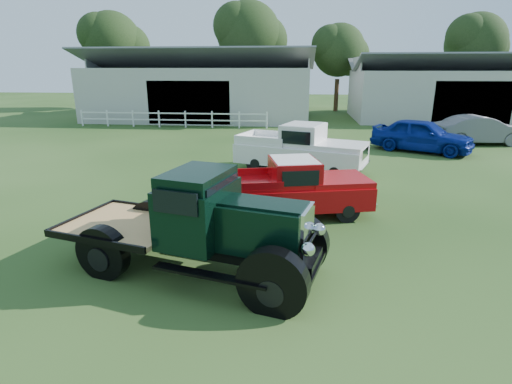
# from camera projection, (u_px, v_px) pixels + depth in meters

# --- Properties ---
(ground) EXTENTS (120.00, 120.00, 0.00)m
(ground) POSITION_uv_depth(u_px,v_px,m) (243.00, 247.00, 9.81)
(ground) COLOR #193910
(shed_left) EXTENTS (18.80, 10.20, 5.60)m
(shed_left) POSITION_uv_depth(u_px,v_px,m) (203.00, 85.00, 34.36)
(shed_left) COLOR #A9A9A9
(shed_left) RESTS_ON ground
(shed_right) EXTENTS (16.80, 9.20, 5.20)m
(shed_right) POSITION_uv_depth(u_px,v_px,m) (453.00, 88.00, 33.27)
(shed_right) COLOR #A9A9A9
(shed_right) RESTS_ON ground
(fence_rail) EXTENTS (14.20, 0.16, 1.20)m
(fence_rail) POSITION_uv_depth(u_px,v_px,m) (172.00, 119.00, 29.42)
(fence_rail) COLOR white
(fence_rail) RESTS_ON ground
(tree_a) EXTENTS (6.30, 6.30, 10.50)m
(tree_a) POSITION_uv_depth(u_px,v_px,m) (114.00, 57.00, 41.37)
(tree_a) COLOR black
(tree_a) RESTS_ON ground
(tree_b) EXTENTS (6.90, 6.90, 11.50)m
(tree_b) POSITION_uv_depth(u_px,v_px,m) (249.00, 52.00, 40.78)
(tree_b) COLOR black
(tree_b) RESTS_ON ground
(tree_c) EXTENTS (5.40, 5.40, 9.00)m
(tree_c) POSITION_uv_depth(u_px,v_px,m) (338.00, 65.00, 39.30)
(tree_c) COLOR black
(tree_c) RESTS_ON ground
(tree_d) EXTENTS (6.00, 6.00, 10.00)m
(tree_d) POSITION_uv_depth(u_px,v_px,m) (473.00, 59.00, 38.81)
(tree_d) COLOR black
(tree_d) RESTS_ON ground
(vintage_flatbed) EXTENTS (6.04, 3.57, 2.24)m
(vintage_flatbed) POSITION_uv_depth(u_px,v_px,m) (195.00, 223.00, 8.33)
(vintage_flatbed) COLOR black
(vintage_flatbed) RESTS_ON ground
(red_pickup) EXTENTS (5.04, 2.89, 1.73)m
(red_pickup) POSITION_uv_depth(u_px,v_px,m) (290.00, 187.00, 11.66)
(red_pickup) COLOR #AB090D
(red_pickup) RESTS_ON ground
(white_pickup) EXTENTS (5.85, 3.79, 2.00)m
(white_pickup) POSITION_uv_depth(u_px,v_px,m) (300.00, 149.00, 16.48)
(white_pickup) COLOR white
(white_pickup) RESTS_ON ground
(misc_car_blue) EXTENTS (5.35, 4.23, 1.71)m
(misc_car_blue) POSITION_uv_depth(u_px,v_px,m) (422.00, 135.00, 20.75)
(misc_car_blue) COLOR navy
(misc_car_blue) RESTS_ON ground
(misc_car_grey) EXTENTS (5.07, 2.20, 1.62)m
(misc_car_grey) POSITION_uv_depth(u_px,v_px,m) (480.00, 130.00, 22.78)
(misc_car_grey) COLOR #5F5F63
(misc_car_grey) RESTS_ON ground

